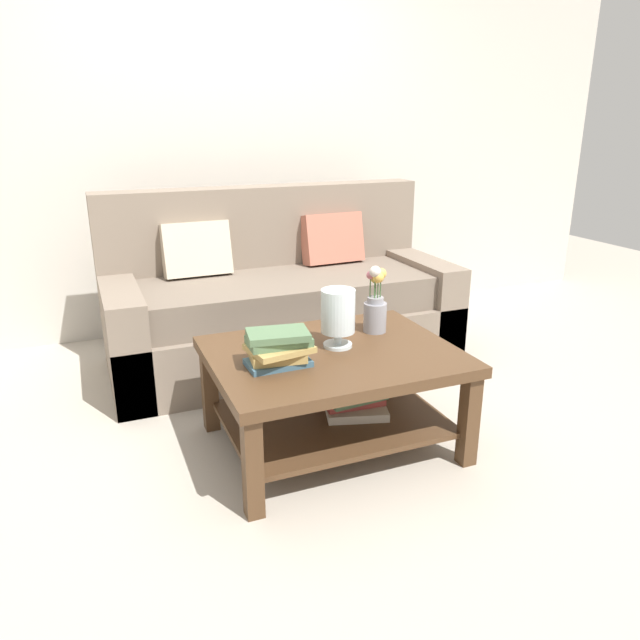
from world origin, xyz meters
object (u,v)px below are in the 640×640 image
object	(u,v)px
coffee_table	(334,379)
book_stack_main	(278,348)
couch	(280,304)
flower_pitcher	(375,305)
glass_hurricane_vase	(339,313)

from	to	relation	value
coffee_table	book_stack_main	size ratio (longest dim) A/B	3.86
couch	flower_pitcher	bearing A→B (deg)	-79.87
book_stack_main	flower_pitcher	xyz separation A→B (m)	(0.57, 0.22, 0.06)
coffee_table	book_stack_main	bearing A→B (deg)	-168.62
book_stack_main	coffee_table	bearing A→B (deg)	11.38
book_stack_main	glass_hurricane_vase	bearing A→B (deg)	17.45
glass_hurricane_vase	flower_pitcher	xyz separation A→B (m)	(0.25, 0.12, -0.02)
couch	flower_pitcher	xyz separation A→B (m)	(0.17, -0.95, 0.25)
coffee_table	flower_pitcher	world-z (taller)	flower_pitcher
couch	book_stack_main	world-z (taller)	couch
couch	coffee_table	world-z (taller)	couch
couch	coffee_table	xyz separation A→B (m)	(-0.12, -1.12, -0.03)
book_stack_main	glass_hurricane_vase	xyz separation A→B (m)	(0.32, 0.10, 0.08)
flower_pitcher	book_stack_main	bearing A→B (deg)	-159.01
couch	glass_hurricane_vase	size ratio (longest dim) A/B	7.79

